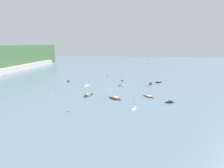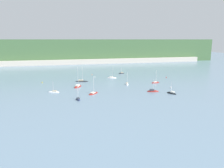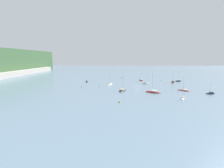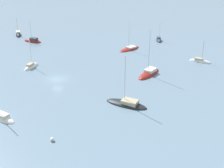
{
  "view_description": "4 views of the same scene",
  "coord_description": "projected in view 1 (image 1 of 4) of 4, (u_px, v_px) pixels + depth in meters",
  "views": [
    {
      "loc": [
        -110.45,
        -16.52,
        28.89
      ],
      "look_at": [
        0.55,
        -1.03,
        3.06
      ],
      "focal_mm": 28.0,
      "sensor_mm": 36.0,
      "label": 1
    },
    {
      "loc": [
        -32.53,
        -131.09,
        27.22
      ],
      "look_at": [
        -3.08,
        -14.84,
        2.63
      ],
      "focal_mm": 35.0,
      "sensor_mm": 36.0,
      "label": 2
    },
    {
      "loc": [
        -111.22,
        12.62,
        17.9
      ],
      "look_at": [
        -12.75,
        16.03,
        3.16
      ],
      "focal_mm": 28.0,
      "sensor_mm": 36.0,
      "label": 3
    },
    {
      "loc": [
        -21.36,
        64.41,
        30.0
      ],
      "look_at": [
        -13.76,
        5.64,
        2.24
      ],
      "focal_mm": 50.0,
      "sensor_mm": 36.0,
      "label": 4
    }
  ],
  "objects": [
    {
      "name": "ground_plane",
      "position": [
        110.0,
        89.0,
        115.31
      ],
      "size": [
        600.0,
        600.0,
        0.0
      ],
      "primitive_type": "plane",
      "color": "slate"
    },
    {
      "name": "sailboat_0",
      "position": [
        115.0,
        99.0,
        93.91
      ],
      "size": [
        6.49,
        8.68,
        12.02
      ],
      "rotation": [
        0.0,
        0.0,
        1.07
      ],
      "color": "maroon",
      "rests_on": "ground_plane"
    },
    {
      "name": "sailboat_1",
      "position": [
        88.0,
        95.0,
        99.93
      ],
      "size": [
        9.21,
        5.65,
        10.96
      ],
      "rotation": [
        0.0,
        0.0,
        5.95
      ],
      "color": "black",
      "rests_on": "ground_plane"
    },
    {
      "name": "sailboat_2",
      "position": [
        68.0,
        81.0,
        137.22
      ],
      "size": [
        4.91,
        2.09,
        5.79
      ],
      "rotation": [
        0.0,
        0.0,
        3.23
      ],
      "color": "black",
      "rests_on": "ground_plane"
    },
    {
      "name": "sailboat_3",
      "position": [
        159.0,
        82.0,
        133.44
      ],
      "size": [
        3.9,
        5.88,
        7.29
      ],
      "rotation": [
        0.0,
        0.0,
        2.0
      ],
      "color": "black",
      "rests_on": "ground_plane"
    },
    {
      "name": "sailboat_4",
      "position": [
        149.0,
        97.0,
        97.37
      ],
      "size": [
        7.0,
        7.36,
        9.04
      ],
      "rotation": [
        0.0,
        0.0,
        0.84
      ],
      "color": "maroon",
      "rests_on": "ground_plane"
    },
    {
      "name": "sailboat_5",
      "position": [
        170.0,
        103.0,
        87.68
      ],
      "size": [
        2.2,
        4.96,
        7.15
      ],
      "rotation": [
        0.0,
        0.0,
        1.71
      ],
      "color": "#232D4C",
      "rests_on": "ground_plane"
    },
    {
      "name": "sailboat_6",
      "position": [
        123.0,
        80.0,
        141.32
      ],
      "size": [
        6.45,
        3.73,
        8.81
      ],
      "rotation": [
        0.0,
        0.0,
        0.28
      ],
      "color": "maroon",
      "rests_on": "ground_plane"
    },
    {
      "name": "sailboat_7",
      "position": [
        121.0,
        86.0,
        122.74
      ],
      "size": [
        3.05,
        5.68,
        8.35
      ],
      "rotation": [
        0.0,
        0.0,
        4.43
      ],
      "color": "white",
      "rests_on": "ground_plane"
    },
    {
      "name": "sailboat_8",
      "position": [
        151.0,
        84.0,
        127.07
      ],
      "size": [
        6.57,
        3.81,
        7.41
      ],
      "rotation": [
        0.0,
        0.0,
        6.0
      ],
      "color": "maroon",
      "rests_on": "ground_plane"
    },
    {
      "name": "sailboat_9",
      "position": [
        86.0,
        86.0,
        122.77
      ],
      "size": [
        7.13,
        4.74,
        8.83
      ],
      "rotation": [
        0.0,
        0.0,
        5.85
      ],
      "color": "white",
      "rests_on": "ground_plane"
    },
    {
      "name": "sailboat_10",
      "position": [
        134.0,
        109.0,
        79.56
      ],
      "size": [
        6.1,
        3.42,
        6.62
      ],
      "rotation": [
        0.0,
        0.0,
        2.81
      ],
      "color": "silver",
      "rests_on": "ground_plane"
    },
    {
      "name": "mooring_buoy_0",
      "position": [
        107.0,
        76.0,
        158.8
      ],
      "size": [
        0.66,
        0.66,
        0.66
      ],
      "color": "red",
      "rests_on": "ground_plane"
    },
    {
      "name": "mooring_buoy_1",
      "position": [
        72.0,
        89.0,
        112.4
      ],
      "size": [
        0.66,
        0.66,
        0.66
      ],
      "color": "white",
      "rests_on": "ground_plane"
    },
    {
      "name": "mooring_buoy_2",
      "position": [
        56.0,
        89.0,
        113.68
      ],
      "size": [
        0.53,
        0.53,
        0.53
      ],
      "color": "orange",
      "rests_on": "ground_plane"
    },
    {
      "name": "mooring_buoy_3",
      "position": [
        143.0,
        80.0,
        140.86
      ],
      "size": [
        0.77,
        0.77,
        0.77
      ],
      "color": "white",
      "rests_on": "ground_plane"
    },
    {
      "name": "mooring_buoy_4",
      "position": [
        69.0,
        111.0,
        76.07
      ],
      "size": [
        0.68,
        0.68,
        0.68
      ],
      "color": "yellow",
      "rests_on": "ground_plane"
    }
  ]
}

